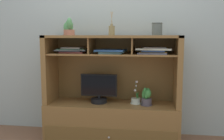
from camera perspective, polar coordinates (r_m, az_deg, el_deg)
name	(u,v)px	position (r m, az deg, el deg)	size (l,w,h in m)	color
floor_plane	(112,139)	(3.37, 0.00, -14.91)	(6.00, 6.00, 0.02)	brown
back_wall	(115,26)	(3.38, 0.66, 9.68)	(6.00, 0.02, 2.80)	#A7B3B4
media_console	(112,108)	(3.24, 0.02, -8.23)	(1.61, 0.52, 1.28)	olive
tv_monitor	(99,90)	(3.21, -2.87, -4.50)	(0.45, 0.20, 0.36)	black
potted_orchid	(136,100)	(3.20, 5.27, -6.55)	(0.13, 0.13, 0.29)	silver
potted_fern	(147,97)	(3.14, 7.58, -5.85)	(0.14, 0.14, 0.21)	#534B57
magazine_stack_left	(154,50)	(3.07, 9.09, 4.29)	(0.42, 0.34, 0.08)	slate
magazine_stack_centre	(111,51)	(3.05, -0.24, 4.11)	(0.38, 0.30, 0.05)	slate
magazine_stack_right	(72,50)	(3.22, -8.68, 4.34)	(0.39, 0.27, 0.07)	#9C3D39
diffuser_bottle	(112,30)	(3.08, -0.07, 8.71)	(0.07, 0.07, 0.27)	olive
potted_succulent	(69,28)	(3.22, -9.39, 9.00)	(0.15, 0.15, 0.21)	#B06A54
ceramic_vase	(157,29)	(3.06, 9.83, 8.89)	(0.12, 0.12, 0.15)	#555E5A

